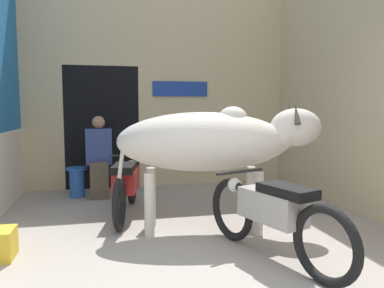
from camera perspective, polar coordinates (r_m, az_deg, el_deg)
name	(u,v)px	position (r m, az deg, el deg)	size (l,w,h in m)	color
wall_back_with_doorway	(137,98)	(6.93, -8.39, 6.99)	(4.62, 0.93, 3.81)	#C6B289
wall_right_with_door	(360,72)	(5.55, 24.28, 9.92)	(0.22, 4.32, 3.81)	#C6B289
cow	(214,142)	(4.24, 3.35, 0.36)	(2.38, 1.01, 1.48)	beige
motorcycle_near	(272,213)	(3.59, 12.08, -10.30)	(0.77, 1.80, 0.77)	black
motorcycle_far	(126,184)	(4.98, -9.97, -5.97)	(0.58, 1.84, 0.75)	black
shopkeeper_seated	(99,155)	(6.01, -13.97, -1.62)	(0.40, 0.33, 1.28)	brown
plastic_stool	(77,181)	(6.20, -17.12, -5.44)	(0.33, 0.33, 0.47)	#2856B2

